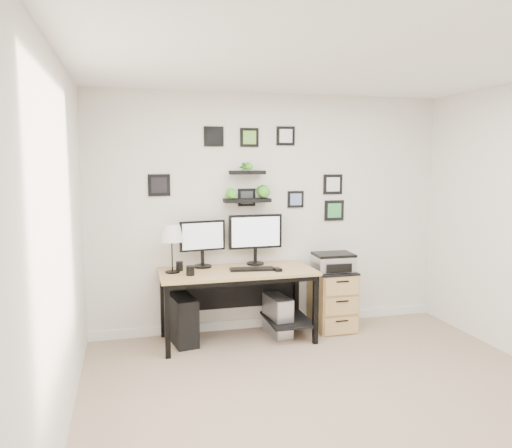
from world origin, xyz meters
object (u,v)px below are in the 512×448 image
object	(u,v)px
file_cabinet	(332,299)
printer	(333,262)
monitor_left	(202,240)
monitor_right	(255,235)
desk	(240,281)
table_lamp	(172,235)
mug	(190,271)
pc_tower_black	(182,320)
pc_tower_grey	(278,316)

from	to	relation	value
file_cabinet	printer	bearing A→B (deg)	-101.35
monitor_left	monitor_right	size ratio (longest dim) A/B	0.84
monitor_right	file_cabinet	xyz separation A→B (m)	(0.85, -0.13, -0.74)
file_cabinet	printer	size ratio (longest dim) A/B	1.56
desk	monitor_left	size ratio (longest dim) A/B	3.20
file_cabinet	printer	xyz separation A→B (m)	(-0.00, -0.02, 0.43)
table_lamp	printer	xyz separation A→B (m)	(1.76, 0.01, -0.37)
monitor_left	mug	bearing A→B (deg)	-117.53
pc_tower_black	desk	bearing A→B (deg)	-13.09
desk	pc_tower_grey	size ratio (longest dim) A/B	3.57
desk	pc_tower_black	xyz separation A→B (m)	(-0.60, 0.04, -0.38)
pc_tower_black	mug	bearing A→B (deg)	-78.79
mug	printer	bearing A→B (deg)	6.39
file_cabinet	pc_tower_grey	bearing A→B (deg)	-176.02
mug	pc_tower_black	world-z (taller)	mug
table_lamp	mug	world-z (taller)	table_lamp
pc_tower_grey	file_cabinet	bearing A→B (deg)	3.98
table_lamp	monitor_left	bearing A→B (deg)	26.43
monitor_right	pc_tower_grey	distance (m)	0.90
desk	monitor_left	distance (m)	0.58
file_cabinet	desk	bearing A→B (deg)	-176.89
monitor_right	pc_tower_grey	world-z (taller)	monitor_right
desk	printer	distance (m)	1.08
monitor_right	printer	world-z (taller)	monitor_right
desk	table_lamp	bearing A→B (deg)	177.88
monitor_left	file_cabinet	size ratio (longest dim) A/B	0.75
printer	pc_tower_black	bearing A→B (deg)	179.88
table_lamp	desk	bearing A→B (deg)	-2.12
monitor_right	pc_tower_black	world-z (taller)	monitor_right
monitor_left	monitor_right	world-z (taller)	monitor_right
table_lamp	printer	distance (m)	1.80
pc_tower_grey	printer	distance (m)	0.85
table_lamp	pc_tower_grey	xyz separation A→B (m)	(1.12, -0.01, -0.93)
monitor_right	mug	distance (m)	0.87
desk	file_cabinet	xyz separation A→B (m)	(1.07, 0.06, -0.29)
monitor_left	mug	xyz separation A→B (m)	(-0.17, -0.33, -0.25)
desk	printer	xyz separation A→B (m)	(1.07, 0.04, 0.14)
table_lamp	pc_tower_black	distance (m)	0.90
monitor_right	printer	xyz separation A→B (m)	(0.85, -0.15, -0.31)
desk	printer	world-z (taller)	printer
desk	file_cabinet	world-z (taller)	desk
pc_tower_black	printer	xyz separation A→B (m)	(1.67, -0.00, 0.52)
desk	printer	bearing A→B (deg)	2.05
monitor_left	pc_tower_grey	bearing A→B (deg)	-12.92
monitor_left	printer	size ratio (longest dim) A/B	1.16
desk	pc_tower_black	world-z (taller)	desk
table_lamp	mug	bearing A→B (deg)	-46.04
monitor_left	table_lamp	size ratio (longest dim) A/B	1.03
desk	table_lamp	size ratio (longest dim) A/B	3.30
pc_tower_black	monitor_left	bearing A→B (deg)	22.78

